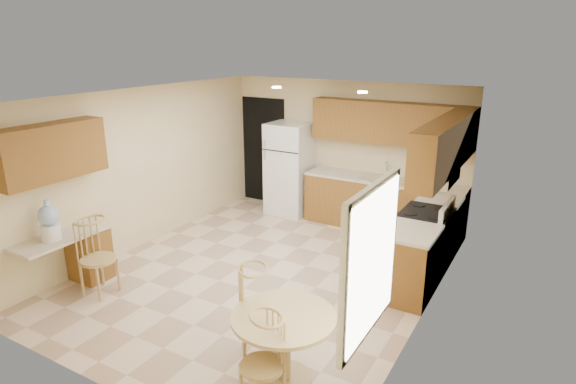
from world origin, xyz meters
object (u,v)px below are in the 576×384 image
Objects in this scene: chair_table_a at (253,307)px; chair_desk at (90,253)px; stove at (424,241)px; refrigerator at (290,169)px; dining_table at (284,339)px; chair_table_b at (256,360)px; water_crock at (49,222)px.

chair_desk is at bearing -126.31° from chair_table_a.
chair_table_a is at bearing -108.85° from stove.
refrigerator is 4.84m from dining_table.
chair_table_a is (-0.45, 0.15, 0.13)m from dining_table.
refrigerator is 1.71× the size of chair_desk.
stove is at bearing 80.07° from dining_table.
chair_table_a is (-0.97, -2.85, 0.14)m from stove.
stove is (2.88, -1.22, -0.39)m from refrigerator.
stove is 1.08× the size of chair_desk.
chair_table_a is 0.77m from chair_table_b.
stove is at bearing 128.43° from chair_desk.
dining_table is at bearing -61.05° from chair_table_b.
chair_table_a is (1.90, -4.07, -0.25)m from refrigerator.
refrigerator is 4.50m from chair_table_a.
refrigerator reaches higher than water_crock.
refrigerator reaches higher than dining_table.
dining_table is 1.10× the size of chair_table_b.
chair_table_a is 1.89× the size of water_crock.
chair_desk is at bearing 16.40° from chair_table_b.
stove is 3.05m from dining_table.
chair_table_b is (0.45, -0.62, -0.06)m from chair_table_a.
chair_desk is 1.91× the size of water_crock.
chair_desk reaches higher than chair_table_b.
stove reaches higher than chair_table_b.
refrigerator reaches higher than stove.
chair_table_a is at bearing -64.91° from refrigerator.
refrigerator reaches higher than chair_table_a.
chair_desk is at bearing -141.04° from stove.
water_crock reaches higher than chair_desk.
refrigerator is 1.58× the size of stove.
chair_table_b is at bearing -98.61° from stove.
dining_table is 0.49m from chair_table_a.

